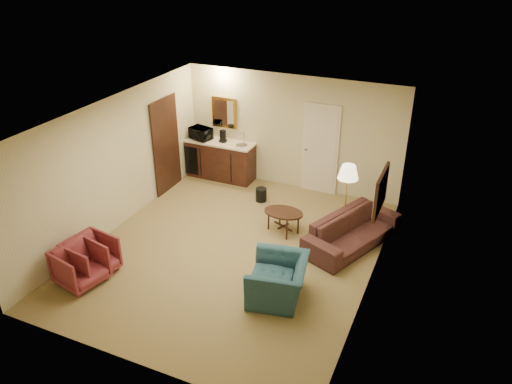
% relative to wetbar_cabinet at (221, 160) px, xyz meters
% --- Properties ---
extents(ground, '(6.00, 6.00, 0.00)m').
position_rel_wetbar_cabinet_xyz_m(ground, '(1.65, -2.72, -0.46)').
color(ground, olive).
rests_on(ground, ground).
extents(room_walls, '(5.02, 6.01, 2.61)m').
position_rel_wetbar_cabinet_xyz_m(room_walls, '(1.55, -1.95, 1.26)').
color(room_walls, beige).
rests_on(room_walls, ground).
extents(wetbar_cabinet, '(1.64, 0.58, 0.92)m').
position_rel_wetbar_cabinet_xyz_m(wetbar_cabinet, '(0.00, 0.00, 0.00)').
color(wetbar_cabinet, '#3A1C12').
rests_on(wetbar_cabinet, ground).
extents(sofa, '(1.36, 2.14, 0.81)m').
position_rel_wetbar_cabinet_xyz_m(sofa, '(3.60, -1.64, -0.06)').
color(sofa, black).
rests_on(sofa, ground).
extents(teal_armchair, '(0.85, 1.13, 0.89)m').
position_rel_wetbar_cabinet_xyz_m(teal_armchair, '(2.88, -3.62, -0.01)').
color(teal_armchair, '#204350').
rests_on(teal_armchair, ground).
extents(rose_chair_near, '(0.81, 0.84, 0.74)m').
position_rel_wetbar_cabinet_xyz_m(rose_chair_near, '(-0.25, -4.59, -0.09)').
color(rose_chair_near, maroon).
rests_on(rose_chair_near, ground).
extents(rose_chair_far, '(0.78, 0.82, 0.75)m').
position_rel_wetbar_cabinet_xyz_m(rose_chair_far, '(-0.25, -4.32, -0.09)').
color(rose_chair_far, maroon).
rests_on(rose_chair_far, ground).
extents(coffee_table, '(0.93, 0.81, 0.45)m').
position_rel_wetbar_cabinet_xyz_m(coffee_table, '(2.25, -1.72, -0.24)').
color(coffee_table, black).
rests_on(coffee_table, ground).
extents(floor_lamp, '(0.46, 0.46, 1.47)m').
position_rel_wetbar_cabinet_xyz_m(floor_lamp, '(3.35, -1.32, 0.28)').
color(floor_lamp, gold).
rests_on(floor_lamp, ground).
extents(waste_bin, '(0.30, 0.30, 0.30)m').
position_rel_wetbar_cabinet_xyz_m(waste_bin, '(1.35, -0.72, -0.31)').
color(waste_bin, black).
rests_on(waste_bin, ground).
extents(microwave, '(0.56, 0.40, 0.34)m').
position_rel_wetbar_cabinet_xyz_m(microwave, '(-0.50, -0.03, 0.63)').
color(microwave, black).
rests_on(microwave, wetbar_cabinet).
extents(coffee_maker, '(0.16, 0.16, 0.28)m').
position_rel_wetbar_cabinet_xyz_m(coffee_maker, '(0.07, 0.01, 0.60)').
color(coffee_maker, black).
rests_on(coffee_maker, wetbar_cabinet).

